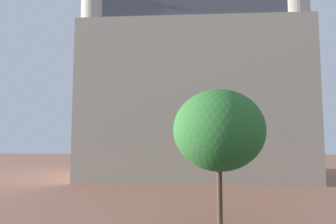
% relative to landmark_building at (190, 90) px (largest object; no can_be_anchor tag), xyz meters
% --- Properties ---
extents(landmark_building, '(22.66, 12.45, 30.43)m').
position_rel_landmark_building_xyz_m(landmark_building, '(0.00, 0.00, 0.00)').
color(landmark_building, '#B2A893').
rests_on(landmark_building, ground_plane).
extents(tree_curb_far, '(4.39, 4.39, 6.57)m').
position_rel_landmark_building_xyz_m(tree_curb_far, '(0.99, -17.48, -4.93)').
color(tree_curb_far, '#4C3823').
rests_on(tree_curb_far, ground_plane).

